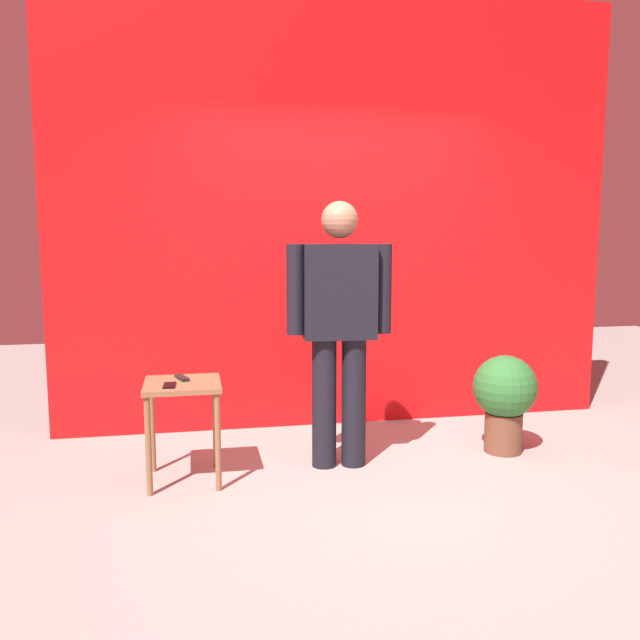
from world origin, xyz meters
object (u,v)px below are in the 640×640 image
object	(u,v)px
standing_person	(339,321)
tv_remote	(182,378)
cell_phone	(170,385)
side_table	(183,401)
potted_plant	(505,395)

from	to	relation	value
standing_person	tv_remote	distance (m)	1.06
cell_phone	tv_remote	bearing A→B (deg)	70.00
standing_person	side_table	bearing A→B (deg)	-175.14
standing_person	side_table	distance (m)	1.10
standing_person	cell_phone	distance (m)	1.14
cell_phone	tv_remote	distance (m)	0.18
cell_phone	tv_remote	size ratio (longest dim) A/B	0.85
standing_person	side_table	xyz separation A→B (m)	(-1.00, -0.09, -0.46)
standing_person	potted_plant	size ratio (longest dim) A/B	2.52
side_table	tv_remote	distance (m)	0.15
side_table	potted_plant	world-z (taller)	potted_plant
side_table	tv_remote	xyz separation A→B (m)	(-0.00, 0.08, 0.13)
side_table	cell_phone	world-z (taller)	cell_phone
tv_remote	potted_plant	bearing A→B (deg)	-17.37
side_table	cell_phone	distance (m)	0.17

